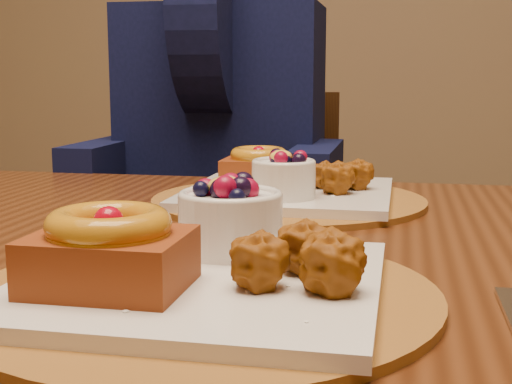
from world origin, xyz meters
TOP-DOWN VIEW (x-y plane):
  - dining_table at (0.08, 0.02)m, footprint 1.60×0.90m
  - place_setting_near at (0.08, -0.20)m, footprint 0.38×0.38m
  - place_setting_far at (0.08, 0.24)m, footprint 0.38×0.38m
  - chair_far at (-0.13, 0.93)m, footprint 0.46×0.46m
  - diner at (-0.14, 0.73)m, footprint 0.51×0.49m

SIDE VIEW (x-z plane):
  - chair_far at x=-0.13m, z-range 0.05..0.94m
  - dining_table at x=0.08m, z-range 0.30..1.06m
  - place_setting_far at x=0.08m, z-range 0.74..0.82m
  - place_setting_near at x=0.08m, z-range 0.74..0.83m
  - diner at x=-0.14m, z-range 0.47..1.30m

